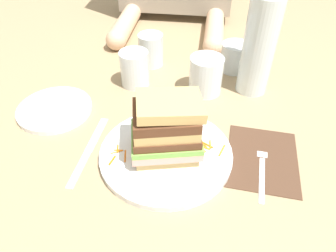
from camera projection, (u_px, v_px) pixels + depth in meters
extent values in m
plane|color=#9E8460|center=(171.00, 146.00, 0.65)|extent=(3.00, 3.00, 0.00)
cylinder|color=white|center=(166.00, 154.00, 0.62)|extent=(0.26, 0.26, 0.01)
cube|color=tan|center=(166.00, 148.00, 0.61)|extent=(0.13, 0.12, 0.02)
cube|color=#E0A393|center=(166.00, 141.00, 0.60)|extent=(0.15, 0.13, 0.02)
cube|color=#7AB74C|center=(166.00, 136.00, 0.59)|extent=(0.15, 0.13, 0.01)
cube|color=#56331E|center=(166.00, 131.00, 0.58)|extent=(0.14, 0.12, 0.02)
cube|color=tan|center=(166.00, 123.00, 0.57)|extent=(0.13, 0.12, 0.02)
cube|color=#56331E|center=(166.00, 115.00, 0.56)|extent=(0.13, 0.12, 0.02)
cube|color=tan|center=(167.00, 105.00, 0.55)|extent=(0.14, 0.12, 0.03)
cylinder|color=orange|center=(117.00, 152.00, 0.61)|extent=(0.02, 0.01, 0.00)
cylinder|color=orange|center=(119.00, 150.00, 0.62)|extent=(0.02, 0.00, 0.00)
cylinder|color=orange|center=(112.00, 160.00, 0.59)|extent=(0.01, 0.02, 0.00)
cylinder|color=orange|center=(118.00, 149.00, 0.62)|extent=(0.01, 0.02, 0.00)
cylinder|color=orange|center=(125.00, 156.00, 0.60)|extent=(0.01, 0.03, 0.00)
cylinder|color=orange|center=(210.00, 144.00, 0.63)|extent=(0.00, 0.02, 0.00)
cylinder|color=orange|center=(203.00, 147.00, 0.62)|extent=(0.03, 0.01, 0.00)
cylinder|color=orange|center=(222.00, 150.00, 0.61)|extent=(0.01, 0.03, 0.00)
cylinder|color=orange|center=(202.00, 149.00, 0.62)|extent=(0.02, 0.02, 0.00)
cylinder|color=orange|center=(202.00, 145.00, 0.63)|extent=(0.02, 0.02, 0.00)
cylinder|color=orange|center=(206.00, 144.00, 0.63)|extent=(0.03, 0.02, 0.00)
cube|color=#4C3323|center=(262.00, 158.00, 0.62)|extent=(0.15, 0.18, 0.00)
cube|color=silver|center=(262.00, 178.00, 0.58)|extent=(0.02, 0.11, 0.00)
cube|color=silver|center=(263.00, 154.00, 0.62)|extent=(0.02, 0.02, 0.00)
cylinder|color=silver|center=(267.00, 145.00, 0.64)|extent=(0.01, 0.04, 0.00)
cylinder|color=silver|center=(264.00, 145.00, 0.64)|extent=(0.01, 0.04, 0.00)
cylinder|color=silver|center=(261.00, 144.00, 0.64)|extent=(0.01, 0.04, 0.00)
cylinder|color=silver|center=(259.00, 144.00, 0.64)|extent=(0.01, 0.04, 0.00)
cube|color=silver|center=(79.00, 169.00, 0.60)|extent=(0.02, 0.10, 0.00)
cube|color=silver|center=(97.00, 134.00, 0.67)|extent=(0.02, 0.11, 0.00)
cylinder|color=white|center=(206.00, 75.00, 0.76)|extent=(0.08, 0.08, 0.09)
cylinder|color=orange|center=(205.00, 82.00, 0.78)|extent=(0.08, 0.08, 0.05)
cylinder|color=silver|center=(259.00, 47.00, 0.72)|extent=(0.08, 0.08, 0.24)
cylinder|color=silver|center=(135.00, 69.00, 0.79)|extent=(0.07, 0.07, 0.09)
cylinder|color=silver|center=(151.00, 50.00, 0.87)|extent=(0.07, 0.07, 0.09)
cylinder|color=silver|center=(235.00, 57.00, 0.85)|extent=(0.08, 0.08, 0.08)
cylinder|color=white|center=(55.00, 109.00, 0.73)|extent=(0.17, 0.17, 0.01)
cylinder|color=#DBAD89|center=(125.00, 25.00, 1.03)|extent=(0.06, 0.22, 0.06)
cylinder|color=#DBAD89|center=(214.00, 30.00, 1.00)|extent=(0.06, 0.22, 0.06)
sphere|color=#DBAD89|center=(116.00, 40.00, 0.95)|extent=(0.06, 0.06, 0.06)
sphere|color=#DBAD89|center=(213.00, 46.00, 0.92)|extent=(0.06, 0.06, 0.06)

